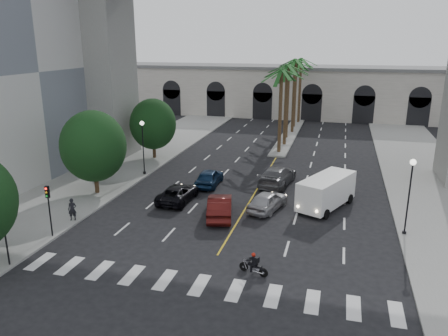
# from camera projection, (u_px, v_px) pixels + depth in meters

# --- Properties ---
(ground) EXTENTS (140.00, 140.00, 0.00)m
(ground) POSITION_uv_depth(u_px,v_px,m) (208.00, 271.00, 24.91)
(ground) COLOR black
(ground) RESTS_ON ground
(sidewalk_left) EXTENTS (8.00, 100.00, 0.15)m
(sidewalk_left) POSITION_uv_depth(u_px,v_px,m) (106.00, 175.00, 42.54)
(sidewalk_left) COLOR gray
(sidewalk_left) RESTS_ON ground
(sidewalk_right) EXTENTS (8.00, 100.00, 0.15)m
(sidewalk_right) POSITION_uv_depth(u_px,v_px,m) (441.00, 204.00, 35.02)
(sidewalk_right) COLOR gray
(sidewalk_right) RESTS_ON ground
(median) EXTENTS (2.00, 24.00, 0.20)m
(median) POSITION_uv_depth(u_px,v_px,m) (289.00, 135.00, 60.07)
(median) COLOR gray
(median) RESTS_ON ground
(pier_building) EXTENTS (71.00, 10.50, 8.50)m
(pier_building) POSITION_uv_depth(u_px,v_px,m) (302.00, 91.00, 74.64)
(pier_building) COLOR silver
(pier_building) RESTS_ON ground
(palm_a) EXTENTS (3.20, 3.20, 10.30)m
(palm_a) POSITION_uv_depth(u_px,v_px,m) (282.00, 74.00, 48.27)
(palm_a) COLOR #47331E
(palm_a) RESTS_ON ground
(palm_b) EXTENTS (3.20, 3.20, 10.60)m
(palm_b) POSITION_uv_depth(u_px,v_px,m) (287.00, 69.00, 51.87)
(palm_b) COLOR #47331E
(palm_b) RESTS_ON ground
(palm_c) EXTENTS (3.20, 3.20, 10.10)m
(palm_c) POSITION_uv_depth(u_px,v_px,m) (289.00, 71.00, 55.78)
(palm_c) COLOR #47331E
(palm_c) RESTS_ON ground
(palm_d) EXTENTS (3.20, 3.20, 10.90)m
(palm_d) POSITION_uv_depth(u_px,v_px,m) (295.00, 63.00, 59.19)
(palm_d) COLOR #47331E
(palm_d) RESTS_ON ground
(palm_e) EXTENTS (3.20, 3.20, 10.40)m
(palm_e) POSITION_uv_depth(u_px,v_px,m) (296.00, 65.00, 63.09)
(palm_e) COLOR #47331E
(palm_e) RESTS_ON ground
(palm_f) EXTENTS (3.20, 3.20, 10.70)m
(palm_f) POSITION_uv_depth(u_px,v_px,m) (301.00, 62.00, 66.64)
(palm_f) COLOR #47331E
(palm_f) RESTS_ON ground
(street_tree_mid) EXTENTS (5.44, 5.44, 7.21)m
(street_tree_mid) POSITION_uv_depth(u_px,v_px,m) (93.00, 146.00, 36.24)
(street_tree_mid) COLOR #382616
(street_tree_mid) RESTS_ON ground
(street_tree_far) EXTENTS (5.04, 5.04, 6.68)m
(street_tree_far) POSITION_uv_depth(u_px,v_px,m) (153.00, 124.00, 47.44)
(street_tree_far) COLOR #382616
(street_tree_far) RESTS_ON ground
(lamp_post_left_far) EXTENTS (0.40, 0.40, 5.35)m
(lamp_post_left_far) POSITION_uv_depth(u_px,v_px,m) (143.00, 143.00, 41.67)
(lamp_post_left_far) COLOR black
(lamp_post_left_far) RESTS_ON ground
(lamp_post_right) EXTENTS (0.40, 0.40, 5.35)m
(lamp_post_right) POSITION_uv_depth(u_px,v_px,m) (410.00, 191.00, 28.55)
(lamp_post_right) COLOR black
(lamp_post_right) RESTS_ON ground
(traffic_signal_near) EXTENTS (0.25, 0.18, 3.65)m
(traffic_signal_near) POSITION_uv_depth(u_px,v_px,m) (4.00, 227.00, 24.72)
(traffic_signal_near) COLOR black
(traffic_signal_near) RESTS_ON ground
(traffic_signal_far) EXTENTS (0.25, 0.18, 3.65)m
(traffic_signal_far) POSITION_uv_depth(u_px,v_px,m) (49.00, 203.00, 28.42)
(traffic_signal_far) COLOR black
(traffic_signal_far) RESTS_ON ground
(motorcycle_rider) EXTENTS (1.74, 0.69, 1.30)m
(motorcycle_rider) POSITION_uv_depth(u_px,v_px,m) (254.00, 265.00, 24.46)
(motorcycle_rider) COLOR black
(motorcycle_rider) RESTS_ON ground
(car_a) EXTENTS (2.92, 4.79, 1.52)m
(car_a) POSITION_uv_depth(u_px,v_px,m) (268.00, 201.00, 33.68)
(car_a) COLOR #9F9EA3
(car_a) RESTS_ON ground
(car_b) EXTENTS (2.90, 5.26, 1.64)m
(car_b) POSITION_uv_depth(u_px,v_px,m) (220.00, 206.00, 32.37)
(car_b) COLOR #420F0D
(car_b) RESTS_ON ground
(car_c) EXTENTS (2.43, 4.99, 1.37)m
(car_c) POSITION_uv_depth(u_px,v_px,m) (178.00, 193.00, 35.55)
(car_c) COLOR black
(car_c) RESTS_ON ground
(car_d) EXTENTS (3.15, 6.16, 1.71)m
(car_d) POSITION_uv_depth(u_px,v_px,m) (277.00, 176.00, 39.59)
(car_d) COLOR #56565B
(car_d) RESTS_ON ground
(car_e) EXTENTS (1.93, 4.58, 1.55)m
(car_e) POSITION_uv_depth(u_px,v_px,m) (209.00, 177.00, 39.40)
(car_e) COLOR #0D2340
(car_e) RESTS_ON ground
(cargo_van) EXTENTS (4.44, 6.32, 2.53)m
(cargo_van) POSITION_uv_depth(u_px,v_px,m) (326.00, 191.00, 33.94)
(cargo_van) COLOR white
(cargo_van) RESTS_ON ground
(pedestrian_a) EXTENTS (0.70, 0.58, 1.63)m
(pedestrian_a) POSITION_uv_depth(u_px,v_px,m) (72.00, 209.00, 31.40)
(pedestrian_a) COLOR black
(pedestrian_a) RESTS_ON sidewalk_left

